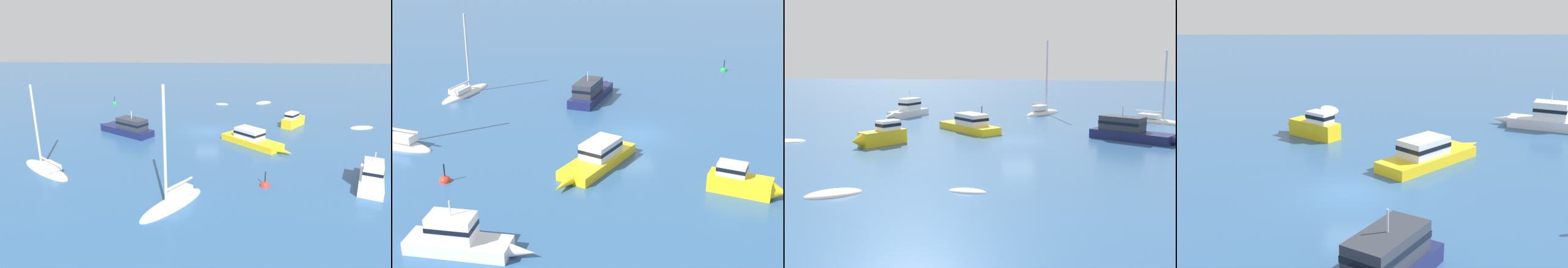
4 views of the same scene
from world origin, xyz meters
TOP-DOWN VIEW (x-y plane):
  - ground_plane at (0.00, 0.00)m, footprint 160.00×160.00m
  - launch at (-4.28, -4.47)m, footprint 6.66×6.46m
  - motor_cruiser at (2.80, -10.24)m, footprint 4.17×3.69m
  - cabin_cruiser at (-13.22, -12.25)m, footprint 6.18×3.66m
  - tender_1 at (2.27, -18.01)m, footprint 2.13×3.19m

SIDE VIEW (x-z plane):
  - ground_plane at x=0.00m, z-range 0.00..0.00m
  - tender_1 at x=2.27m, z-range -0.17..0.17m
  - launch at x=-4.28m, z-range -0.18..1.42m
  - motor_cruiser at x=2.80m, z-range -0.17..1.62m
  - cabin_cruiser at x=-13.22m, z-range -0.60..2.09m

